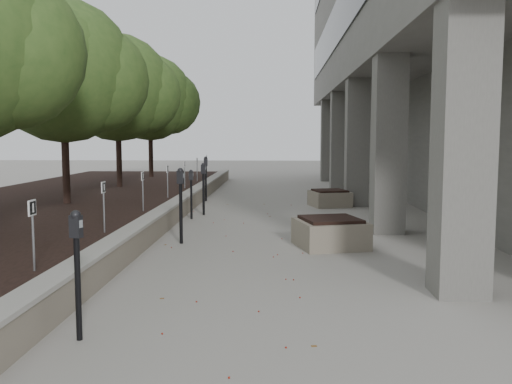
# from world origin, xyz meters

# --- Properties ---
(ground) EXTENTS (90.00, 90.00, 0.00)m
(ground) POSITION_xyz_m (0.00, 0.00, 0.00)
(ground) COLOR gray
(ground) RESTS_ON ground
(retaining_wall) EXTENTS (0.39, 26.00, 0.50)m
(retaining_wall) POSITION_xyz_m (-1.82, 9.00, 0.25)
(retaining_wall) COLOR gray
(retaining_wall) RESTS_ON ground
(planting_bed) EXTENTS (7.00, 26.00, 0.40)m
(planting_bed) POSITION_xyz_m (-5.50, 9.00, 0.20)
(planting_bed) COLOR black
(planting_bed) RESTS_ON ground
(crabapple_tree_3) EXTENTS (4.60, 4.00, 5.44)m
(crabapple_tree_3) POSITION_xyz_m (-4.80, 8.00, 3.12)
(crabapple_tree_3) COLOR #345420
(crabapple_tree_3) RESTS_ON planting_bed
(crabapple_tree_4) EXTENTS (4.60, 4.00, 5.44)m
(crabapple_tree_4) POSITION_xyz_m (-4.80, 13.00, 3.12)
(crabapple_tree_4) COLOR #345420
(crabapple_tree_4) RESTS_ON planting_bed
(crabapple_tree_5) EXTENTS (4.60, 4.00, 5.44)m
(crabapple_tree_5) POSITION_xyz_m (-4.80, 18.00, 3.12)
(crabapple_tree_5) COLOR #345420
(crabapple_tree_5) RESTS_ON planting_bed
(parking_sign_2) EXTENTS (0.04, 0.22, 0.96)m
(parking_sign_2) POSITION_xyz_m (-2.35, 0.50, 0.88)
(parking_sign_2) COLOR black
(parking_sign_2) RESTS_ON planting_bed
(parking_sign_3) EXTENTS (0.04, 0.22, 0.96)m
(parking_sign_3) POSITION_xyz_m (-2.35, 3.50, 0.88)
(parking_sign_3) COLOR black
(parking_sign_3) RESTS_ON planting_bed
(parking_sign_4) EXTENTS (0.04, 0.22, 0.96)m
(parking_sign_4) POSITION_xyz_m (-2.35, 6.50, 0.88)
(parking_sign_4) COLOR black
(parking_sign_4) RESTS_ON planting_bed
(parking_sign_5) EXTENTS (0.04, 0.22, 0.96)m
(parking_sign_5) POSITION_xyz_m (-2.35, 9.50, 0.88)
(parking_sign_5) COLOR black
(parking_sign_5) RESTS_ON planting_bed
(parking_sign_6) EXTENTS (0.04, 0.22, 0.96)m
(parking_sign_6) POSITION_xyz_m (-2.35, 12.50, 0.88)
(parking_sign_6) COLOR black
(parking_sign_6) RESTS_ON planting_bed
(parking_sign_7) EXTENTS (0.04, 0.22, 0.96)m
(parking_sign_7) POSITION_xyz_m (-2.35, 15.50, 0.88)
(parking_sign_7) COLOR black
(parking_sign_7) RESTS_ON planting_bed
(parking_sign_8) EXTENTS (0.04, 0.22, 0.96)m
(parking_sign_8) POSITION_xyz_m (-2.35, 18.50, 0.88)
(parking_sign_8) COLOR black
(parking_sign_8) RESTS_ON planting_bed
(parking_meter_1) EXTENTS (0.16, 0.13, 1.41)m
(parking_meter_1) POSITION_xyz_m (-1.24, -0.92, 0.71)
(parking_meter_1) COLOR black
(parking_meter_1) RESTS_ON ground
(parking_meter_2) EXTENTS (0.17, 0.13, 1.56)m
(parking_meter_2) POSITION_xyz_m (-1.08, 4.51, 0.78)
(parking_meter_2) COLOR black
(parking_meter_2) RESTS_ON ground
(parking_meter_3) EXTENTS (0.15, 0.11, 1.47)m
(parking_meter_3) POSITION_xyz_m (-1.18, 8.68, 0.74)
(parking_meter_3) COLOR black
(parking_meter_3) RESTS_ON ground
(parking_meter_4) EXTENTS (0.13, 0.10, 1.32)m
(parking_meter_4) POSITION_xyz_m (-1.40, 7.92, 0.66)
(parking_meter_4) COLOR black
(parking_meter_4) RESTS_ON ground
(parking_meter_5) EXTENTS (0.16, 0.12, 1.53)m
(parking_meter_5) POSITION_xyz_m (-1.55, 12.07, 0.77)
(parking_meter_5) COLOR black
(parking_meter_5) RESTS_ON ground
(planter_front) EXTENTS (1.54, 1.54, 0.59)m
(planter_front) POSITION_xyz_m (1.95, 4.28, 0.29)
(planter_front) COLOR gray
(planter_front) RESTS_ON ground
(planter_back) EXTENTS (1.38, 1.38, 0.53)m
(planter_back) POSITION_xyz_m (2.55, 10.79, 0.26)
(planter_back) COLOR gray
(planter_back) RESTS_ON ground
(berry_scatter) EXTENTS (3.30, 14.10, 0.02)m
(berry_scatter) POSITION_xyz_m (-0.10, 5.00, 0.01)
(berry_scatter) COLOR maroon
(berry_scatter) RESTS_ON ground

